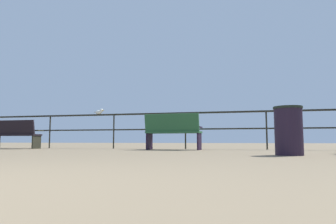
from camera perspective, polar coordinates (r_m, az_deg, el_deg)
name	(u,v)px	position (r m, az deg, el deg)	size (l,w,h in m)	color
pier_railing	(185,122)	(8.88, 3.34, -1.84)	(18.33, 0.05, 1.09)	black
bench_far_left	(14,133)	(10.46, -27.29, -3.55)	(1.60, 0.57, 0.87)	black
bench_near_left	(173,130)	(8.09, 0.90, -3.45)	(1.53, 0.72, 0.96)	#255531
seagull_on_rail	(99,112)	(9.80, -12.95, 0.04)	(0.37, 0.16, 0.17)	silver
trash_bin	(288,131)	(5.45, 21.97, -3.32)	(0.48, 0.48, 0.82)	black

